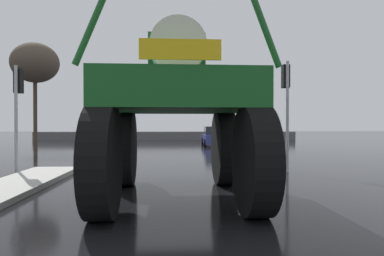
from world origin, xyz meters
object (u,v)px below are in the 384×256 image
oversize_sprayer (177,112)px  traffic_signal_near_right (286,92)px  traffic_signal_near_left (18,95)px  sedan_ahead (215,137)px  bare_tree_left (35,63)px

oversize_sprayer → traffic_signal_near_right: 5.99m
traffic_signal_near_left → sedan_ahead: bearing=60.0°
sedan_ahead → traffic_signal_near_left: 17.44m
sedan_ahead → traffic_signal_near_right: 15.18m
oversize_sprayer → traffic_signal_near_right: bearing=-43.7°
oversize_sprayer → bare_tree_left: (-9.04, 15.22, 3.64)m
traffic_signal_near_left → traffic_signal_near_right: traffic_signal_near_right is taller
traffic_signal_near_left → traffic_signal_near_right: bearing=-0.0°
oversize_sprayer → traffic_signal_near_left: 7.05m
oversize_sprayer → sedan_ahead: oversize_sprayer is taller
oversize_sprayer → sedan_ahead: size_ratio=1.39×
sedan_ahead → bare_tree_left: size_ratio=0.59×
oversize_sprayer → sedan_ahead: (3.18, 19.35, -1.30)m
bare_tree_left → oversize_sprayer: bearing=-59.3°
oversize_sprayer → traffic_signal_near_right: oversize_sprayer is taller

